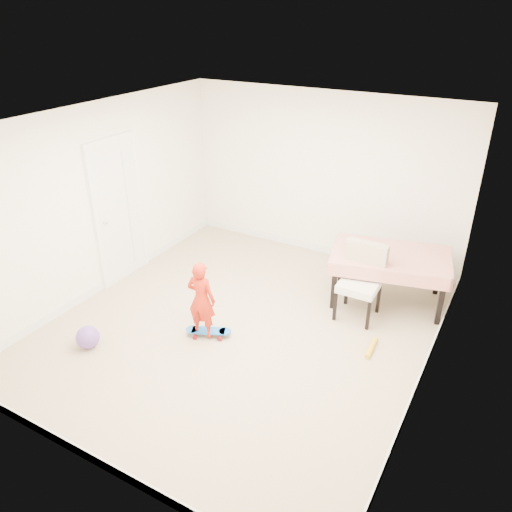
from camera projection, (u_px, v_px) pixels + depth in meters
The scene contains 17 objects.
ground at pixel (242, 326), 6.41m from camera, with size 5.00×5.00×0.00m, color tan.
ceiling at pixel (238, 123), 5.24m from camera, with size 4.50×5.00×0.04m, color white.
wall_back at pixel (322, 176), 7.74m from camera, with size 4.50×0.04×2.60m, color white.
wall_front at pixel (77, 349), 3.90m from camera, with size 4.50×0.04×2.60m, color white.
wall_left at pixel (100, 201), 6.79m from camera, with size 0.04×5.00×2.60m, color white.
wall_right at pixel (437, 281), 4.84m from camera, with size 0.04×5.00×2.60m, color white.
door at pixel (119, 212), 7.15m from camera, with size 0.10×0.94×2.11m, color white.
baseboard_back at pixel (318, 248), 8.31m from camera, with size 4.50×0.02×0.12m, color white.
baseboard_front at pixel (99, 461), 4.45m from camera, with size 4.50×0.02×0.12m, color white.
baseboard_left at pixel (112, 280), 7.36m from camera, with size 0.02×5.00×0.12m, color white.
baseboard_right at pixel (419, 380), 5.40m from camera, with size 0.02×5.00×0.12m, color white.
dining_table at pixel (388, 278), 6.81m from camera, with size 1.54×0.97×0.72m, color red, non-canonical shape.
dining_chair at pixel (359, 283), 6.40m from camera, with size 0.54×0.62×1.00m, color white, non-canonical shape.
skateboard at pixel (209, 333), 6.21m from camera, with size 0.57×0.21×0.09m, color blue, non-canonical shape.
child at pixel (202, 302), 6.00m from camera, with size 0.36×0.24×1.00m, color red.
balloon at pixel (88, 337), 5.97m from camera, with size 0.28×0.28×0.28m, color #6B46A8.
foam_toy at pixel (371, 348), 5.96m from camera, with size 0.06×0.06×0.40m, color yellow.
Camera 1 is at (2.76, -4.52, 3.72)m, focal length 35.00 mm.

